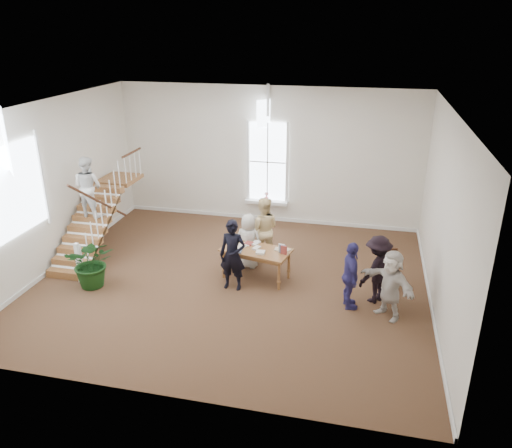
% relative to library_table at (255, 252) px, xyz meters
% --- Properties ---
extents(ground, '(10.00, 10.00, 0.00)m').
position_rel_library_table_xyz_m(ground, '(-0.54, -0.29, -0.75)').
color(ground, '#432B1A').
rests_on(ground, ground).
extents(room_shell, '(10.49, 10.00, 10.00)m').
position_rel_library_table_xyz_m(room_shell, '(-0.54, 4.10, -0.35)').
color(room_shell, silver).
rests_on(room_shell, ground).
extents(staircase, '(1.10, 4.10, 2.92)m').
position_rel_library_table_xyz_m(staircase, '(-4.89, 0.46, 0.87)').
color(staircase, brown).
rests_on(staircase, ground).
extents(library_table, '(1.93, 1.23, 0.90)m').
position_rel_library_table_xyz_m(library_table, '(0.00, 0.00, 0.00)').
color(library_table, brown).
rests_on(library_table, ground).
extents(police_officer, '(0.69, 0.47, 1.84)m').
position_rel_library_table_xyz_m(police_officer, '(-0.43, -0.65, 0.17)').
color(police_officer, black).
rests_on(police_officer, ground).
extents(elderly_woman, '(0.81, 0.58, 1.55)m').
position_rel_library_table_xyz_m(elderly_woman, '(-0.33, 0.60, 0.02)').
color(elderly_woman, beige).
rests_on(elderly_woman, ground).
extents(person_yellow, '(1.01, 0.85, 1.88)m').
position_rel_library_table_xyz_m(person_yellow, '(-0.03, 1.10, 0.19)').
color(person_yellow, beige).
rests_on(person_yellow, ground).
extents(woman_cluster_a, '(0.63, 1.05, 1.67)m').
position_rel_library_table_xyz_m(woman_cluster_a, '(2.50, -0.94, 0.09)').
color(woman_cluster_a, navy).
rests_on(woman_cluster_a, ground).
extents(woman_cluster_b, '(1.18, 1.25, 1.70)m').
position_rel_library_table_xyz_m(woman_cluster_b, '(3.10, -0.49, 0.10)').
color(woman_cluster_b, black).
rests_on(woman_cluster_b, ground).
extents(woman_cluster_c, '(1.45, 1.42, 1.66)m').
position_rel_library_table_xyz_m(woman_cluster_c, '(3.40, -1.14, 0.08)').
color(woman_cluster_c, beige).
rests_on(woman_cluster_c, ground).
extents(floor_plant, '(1.48, 1.39, 1.33)m').
position_rel_library_table_xyz_m(floor_plant, '(-3.94, -1.35, -0.08)').
color(floor_plant, '#123611').
rests_on(floor_plant, ground).
extents(side_chair, '(0.54, 0.54, 0.98)m').
position_rel_library_table_xyz_m(side_chair, '(3.43, 0.41, -0.21)').
color(side_chair, '#3B1C10').
rests_on(side_chair, ground).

